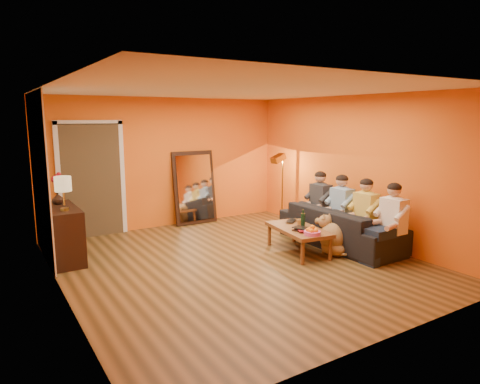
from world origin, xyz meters
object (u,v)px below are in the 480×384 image
person_far_right (320,204)px  laptop (293,221)px  floor_lamp (282,190)px  sideboard (63,234)px  person_far_left (393,222)px  vase (58,198)px  coffee_table (298,240)px  wine_bottle (303,219)px  tumbler (299,222)px  sofa (340,226)px  dog (332,234)px  mirror_frame (194,187)px  table_lamp (64,194)px  person_mid_right (342,209)px  person_mid_left (366,215)px

person_far_right → laptop: 0.89m
floor_lamp → sideboard: bearing=175.0°
floor_lamp → person_far_left: floor_lamp is taller
vase → coffee_table: bearing=-29.3°
wine_bottle → tumbler: (0.07, 0.17, -0.10)m
sofa → dog: sofa is taller
coffee_table → person_far_left: person_far_left is taller
dog → vase: size_ratio=3.59×
sideboard → floor_lamp: (4.34, 0.09, 0.29)m
mirror_frame → person_far_left: 4.10m
floor_lamp → tumbler: (-0.86, -1.60, -0.25)m
table_lamp → tumbler: size_ratio=4.62×
sideboard → person_mid_right: size_ratio=0.97×
person_far_right → person_mid_left: bearing=-90.0°
mirror_frame → laptop: size_ratio=4.79×
sideboard → wine_bottle: 3.80m
floor_lamp → person_far_right: size_ratio=1.18×
floor_lamp → vase: bearing=171.7°
sofa → person_far_right: (0.13, 0.65, 0.27)m
vase → person_far_left: bearing=-34.0°
table_lamp → person_far_right: (4.37, -0.75, -0.49)m
mirror_frame → person_far_right: bearing=-53.4°
table_lamp → laptop: 3.73m
sideboard → vase: 0.58m
person_mid_right → wine_bottle: person_mid_right is taller
mirror_frame → person_far_right: 2.65m
person_far_right → vase: person_far_right is taller
table_lamp → person_mid_left: size_ratio=0.42×
sideboard → wine_bottle: sideboard is taller
sofa → person_mid_left: bearing=-163.9°
dog → sideboard: bearing=164.5°
table_lamp → laptop: table_lamp is taller
sofa → mirror_frame: bearing=27.6°
floor_lamp → tumbler: bearing=-124.5°
coffee_table → mirror_frame: bearing=110.3°
person_mid_right → person_far_right: same height
floor_lamp → person_far_left: size_ratio=1.18×
wine_bottle → laptop: 0.44m
table_lamp → person_mid_right: size_ratio=0.42×
coffee_table → person_mid_right: (1.01, 0.04, 0.40)m
wine_bottle → laptop: (0.13, 0.40, -0.14)m
coffee_table → person_mid_left: bearing=-18.1°
laptop → vase: bearing=119.0°
person_far_left → laptop: size_ratio=3.84×
sideboard → vase: (0.00, 0.25, 0.52)m
dog → person_far_right: bearing=69.8°
sofa → vase: bearing=65.4°
sideboard → person_far_left: 5.14m
person_far_left → tumbler: 1.49m
sofa → floor_lamp: 1.82m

